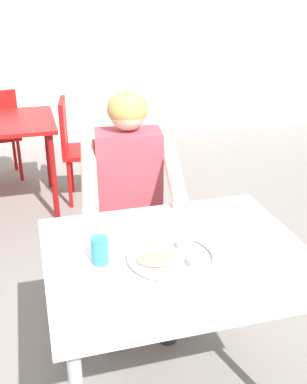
% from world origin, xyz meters
% --- Properties ---
extents(table_foreground, '(1.01, 0.84, 0.74)m').
position_xyz_m(table_foreground, '(0.06, -0.04, 0.66)').
color(table_foreground, silver).
rests_on(table_foreground, ground).
extents(thali_tray, '(0.33, 0.33, 0.03)m').
position_xyz_m(thali_tray, '(0.02, -0.09, 0.76)').
color(thali_tray, '#B7BABF').
rests_on(thali_tray, table_foreground).
extents(drinking_cup, '(0.06, 0.06, 0.10)m').
position_xyz_m(drinking_cup, '(-0.24, -0.03, 0.80)').
color(drinking_cup, '#338CBF').
rests_on(drinking_cup, table_foreground).
extents(chair_foreground, '(0.47, 0.48, 0.89)m').
position_xyz_m(chair_foreground, '(0.06, 0.86, 0.51)').
color(chair_foreground, '#3F3F44').
rests_on(chair_foreground, ground).
extents(diner_foreground, '(0.54, 0.59, 1.22)m').
position_xyz_m(diner_foreground, '(0.03, 0.63, 0.73)').
color(diner_foreground, '#323232').
rests_on(diner_foreground, ground).
extents(chair_red_right, '(0.44, 0.44, 0.87)m').
position_xyz_m(chair_red_right, '(-0.07, 2.19, 0.50)').
color(chair_red_right, '#B11212').
rests_on(chair_red_right, ground).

